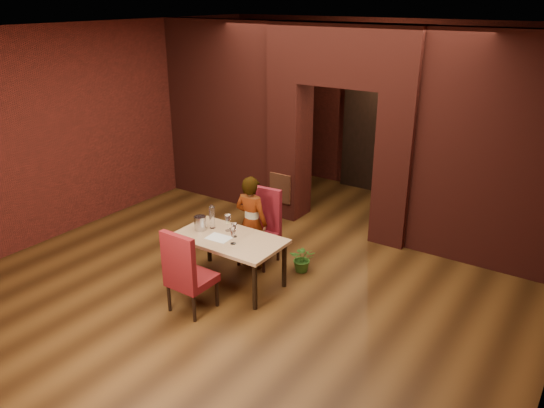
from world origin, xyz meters
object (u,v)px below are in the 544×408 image
at_px(dining_table, 230,260).
at_px(chair_near, 192,270).
at_px(person_seated, 251,222).
at_px(wine_glass_a, 228,223).
at_px(chair_far, 258,228).
at_px(water_bottle, 212,217).
at_px(wine_bucket, 200,223).
at_px(potted_plant, 303,258).
at_px(wine_glass_c, 233,236).
at_px(wine_glass_b, 234,230).

distance_m(dining_table, chair_near, 0.76).
relative_size(person_seated, wine_glass_a, 5.90).
relative_size(chair_far, person_seated, 0.81).
bearing_deg(water_bottle, person_seated, 54.53).
bearing_deg(person_seated, wine_bucket, 51.31).
xyz_separation_m(wine_bucket, potted_plant, (1.09, 0.84, -0.57)).
xyz_separation_m(dining_table, wine_glass_c, (0.16, -0.11, 0.44)).
relative_size(person_seated, water_bottle, 4.08).
relative_size(chair_near, potted_plant, 2.72).
distance_m(wine_glass_b, wine_bucket, 0.51).
distance_m(chair_far, wine_glass_c, 0.84).
bearing_deg(wine_bucket, chair_near, -56.37).
bearing_deg(chair_far, person_seated, -109.92).
relative_size(person_seated, wine_bucket, 6.91).
bearing_deg(chair_far, chair_near, -93.44).
bearing_deg(wine_bucket, wine_glass_b, 9.39).
bearing_deg(potted_plant, person_seated, -159.22).
xyz_separation_m(wine_bucket, water_bottle, (0.09, 0.14, 0.07)).
bearing_deg(wine_bucket, wine_glass_a, 30.13).
xyz_separation_m(dining_table, chair_near, (0.01, -0.73, 0.20)).
bearing_deg(wine_bucket, chair_far, 57.76).
bearing_deg(water_bottle, dining_table, -16.87).
bearing_deg(water_bottle, wine_bucket, -123.79).
distance_m(wine_glass_c, potted_plant, 1.19).
bearing_deg(wine_glass_b, chair_near, -92.58).
height_order(wine_bucket, potted_plant, wine_bucket).
relative_size(dining_table, water_bottle, 4.35).
height_order(chair_near, water_bottle, chair_near).
bearing_deg(chair_near, wine_glass_a, -79.79).
distance_m(person_seated, wine_bucket, 0.72).
distance_m(dining_table, water_bottle, 0.63).
distance_m(wine_glass_a, water_bottle, 0.24).
bearing_deg(chair_near, dining_table, -88.81).
bearing_deg(chair_far, wine_glass_c, -81.99).
distance_m(wine_glass_a, wine_glass_c, 0.41).
bearing_deg(potted_plant, chair_far, -167.68).
xyz_separation_m(chair_near, water_bottle, (-0.38, 0.85, 0.30)).
xyz_separation_m(wine_glass_b, wine_glass_c, (0.11, -0.17, 0.01)).
xyz_separation_m(person_seated, wine_bucket, (-0.41, -0.58, 0.10)).
xyz_separation_m(dining_table, chair_far, (-0.02, 0.67, 0.21)).
xyz_separation_m(wine_glass_a, water_bottle, (-0.23, -0.05, 0.05)).
relative_size(wine_glass_b, wine_glass_c, 0.89).
bearing_deg(water_bottle, wine_glass_c, -23.22).
bearing_deg(water_bottle, wine_glass_b, -7.42).
height_order(chair_far, wine_glass_c, chair_far).
distance_m(dining_table, wine_glass_c, 0.48).
height_order(wine_glass_c, wine_bucket, wine_glass_c).
relative_size(wine_glass_b, wine_bucket, 0.96).
height_order(water_bottle, potted_plant, water_bottle).
relative_size(chair_near, wine_glass_a, 4.72).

